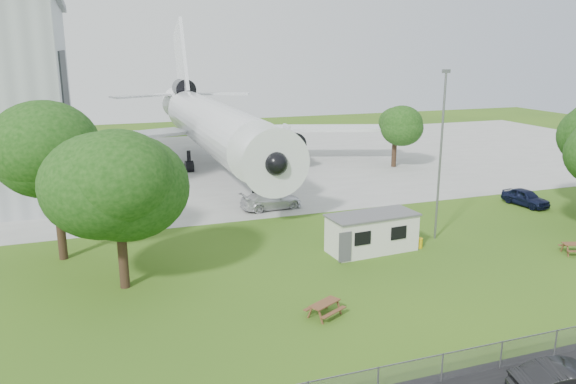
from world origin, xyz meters
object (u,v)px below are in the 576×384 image
object	(u,v)px
car_centre_sedan	(572,384)
picnic_east	(575,254)
picnic_west	(325,316)
site_cabin	(372,232)
airliner	(211,123)

from	to	relation	value
car_centre_sedan	picnic_east	bearing A→B (deg)	-34.13
picnic_west	picnic_east	distance (m)	19.78
site_cabin	car_centre_sedan	xyz separation A→B (m)	(-0.59, -17.79, -0.54)
site_cabin	picnic_west	size ratio (longest dim) A/B	3.80
picnic_east	airliner	bearing A→B (deg)	133.50
picnic_west	picnic_east	bearing A→B (deg)	-19.78
site_cabin	car_centre_sedan	size ratio (longest dim) A/B	1.47
site_cabin	car_centre_sedan	world-z (taller)	site_cabin
airliner	site_cabin	size ratio (longest dim) A/B	6.98
airliner	picnic_west	xyz separation A→B (m)	(-2.26, -38.27, -5.27)
airliner	picnic_west	distance (m)	38.69
picnic_west	car_centre_sedan	xyz separation A→B (m)	(6.28, -9.92, 0.77)
picnic_west	airliner	bearing A→B (deg)	59.12
airliner	picnic_west	world-z (taller)	airliner
picnic_west	site_cabin	bearing A→B (deg)	21.40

